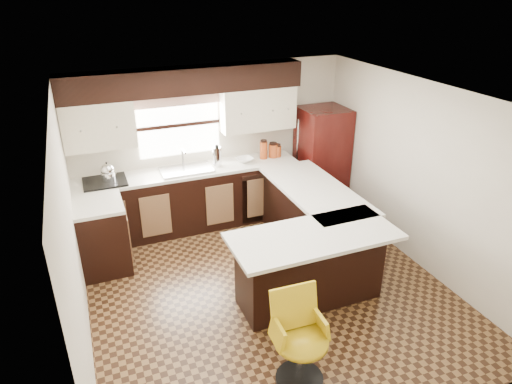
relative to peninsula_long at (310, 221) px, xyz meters
name	(u,v)px	position (x,y,z in m)	size (l,w,h in m)	color
floor	(268,289)	(-0.90, -0.62, -0.45)	(4.40, 4.40, 0.00)	#49301A
ceiling	(270,97)	(-0.90, -0.62, 1.95)	(4.40, 4.40, 0.00)	silver
wall_back	(212,143)	(-0.90, 1.58, 0.75)	(4.40, 4.40, 0.00)	beige
wall_front	(389,328)	(-0.90, -2.83, 0.75)	(4.40, 4.40, 0.00)	beige
wall_left	(72,238)	(-3.00, -0.62, 0.75)	(4.40, 4.40, 0.00)	beige
wall_right	(419,175)	(1.20, -0.62, 0.75)	(4.40, 4.40, 0.00)	beige
base_cab_back	(192,200)	(-1.35, 1.28, 0.00)	(3.30, 0.60, 0.90)	black
base_cab_left	(103,237)	(-2.70, 0.62, 0.00)	(0.60, 0.70, 0.90)	black
counter_back	(190,171)	(-1.35, 1.28, 0.47)	(3.30, 0.60, 0.04)	silver
counter_left	(98,205)	(-2.70, 0.62, 0.47)	(0.60, 0.70, 0.04)	silver
soffit	(185,80)	(-1.30, 1.40, 1.77)	(3.40, 0.35, 0.36)	black
upper_cab_left	(98,125)	(-2.52, 1.40, 1.27)	(0.94, 0.35, 0.64)	beige
upper_cab_right	(258,108)	(-0.22, 1.40, 1.27)	(1.14, 0.35, 0.64)	beige
window_pane	(179,125)	(-1.40, 1.56, 1.10)	(1.20, 0.02, 0.90)	white
valance	(178,99)	(-1.40, 1.52, 1.49)	(1.30, 0.06, 0.18)	#D19B93
sink	(187,170)	(-1.40, 1.25, 0.51)	(0.75, 0.45, 0.03)	#B2B2B7
dishwasher	(260,198)	(-0.35, 0.99, -0.02)	(0.58, 0.03, 0.78)	black
cooktop	(105,182)	(-2.55, 1.25, 0.51)	(0.58, 0.50, 0.03)	black
peninsula_long	(310,221)	(0.00, 0.00, 0.00)	(0.60, 1.95, 0.90)	black
peninsula_return	(310,267)	(-0.53, -0.97, 0.00)	(1.65, 0.60, 0.90)	black
counter_pen_long	(315,190)	(0.05, 0.00, 0.47)	(0.84, 1.95, 0.04)	silver
counter_pen_return	(314,236)	(-0.55, -1.06, 0.47)	(1.89, 0.84, 0.04)	silver
refrigerator	(321,159)	(0.82, 1.20, 0.38)	(0.72, 0.69, 1.67)	#360B08
bar_chair	(301,342)	(-1.18, -2.04, 0.02)	(0.50, 0.50, 0.94)	#BF9C0F
kettle	(108,171)	(-2.49, 1.26, 0.65)	(0.20, 0.20, 0.27)	silver
percolator	(217,156)	(-0.92, 1.28, 0.64)	(0.13, 0.13, 0.29)	silver
mixing_bowl	(245,160)	(-0.48, 1.28, 0.53)	(0.26, 0.26, 0.06)	white
canister_large	(264,150)	(-0.16, 1.30, 0.63)	(0.12, 0.12, 0.27)	#9A3B14
canister_med	(273,151)	(0.00, 1.30, 0.60)	(0.14, 0.14, 0.21)	#9A3B14
canister_small	(277,151)	(0.07, 1.30, 0.58)	(0.13, 0.13, 0.17)	#9A3B14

